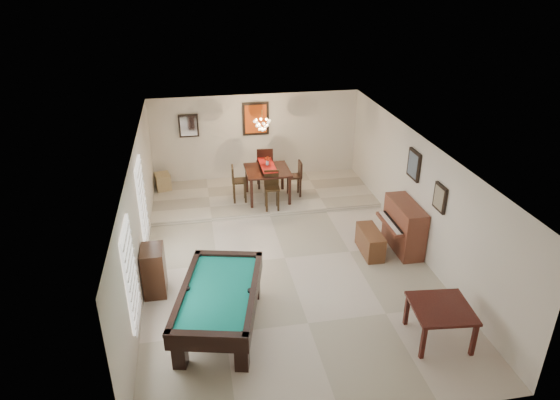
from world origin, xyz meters
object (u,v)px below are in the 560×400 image
object	(u,v)px
dining_chair_west	(239,184)
chandelier	(262,121)
pool_table	(220,309)
dining_chair_south	(272,191)
dining_chair_north	(264,167)
dining_chair_east	(294,179)
square_table	(439,323)
apothecary_chest	(154,271)
upright_piano	(399,227)
dining_table	(268,182)
piano_bench	(370,242)
corner_bench	(163,181)
flower_vase	(267,161)

from	to	relation	value
dining_chair_west	chandelier	bearing A→B (deg)	-61.82
pool_table	dining_chair_south	size ratio (longest dim) A/B	2.39
dining_chair_north	dining_chair_east	size ratio (longest dim) A/B	1.22
square_table	apothecary_chest	xyz separation A→B (m)	(-4.88, 2.31, 0.15)
dining_chair_south	chandelier	distance (m)	1.85
apothecary_chest	dining_chair_south	size ratio (longest dim) A/B	0.96
dining_chair_west	upright_piano	bearing A→B (deg)	-128.93
dining_chair_north	chandelier	distance (m)	1.57
apothecary_chest	dining_chair_east	xyz separation A→B (m)	(3.58, 3.69, 0.12)
apothecary_chest	dining_table	xyz separation A→B (m)	(2.84, 3.65, 0.11)
dining_chair_north	chandelier	xyz separation A→B (m)	(-0.12, -0.49, 1.48)
piano_bench	dining_chair_north	size ratio (longest dim) A/B	0.83
dining_table	dining_chair_south	distance (m)	0.67
dining_chair_south	corner_bench	world-z (taller)	dining_chair_south
piano_bench	dining_chair_north	xyz separation A→B (m)	(-1.81, 3.81, 0.44)
pool_table	corner_bench	bearing A→B (deg)	114.15
pool_table	dining_chair_south	bearing A→B (deg)	82.31
dining_table	dining_chair_north	xyz separation A→B (m)	(0.04, 0.79, 0.12)
pool_table	chandelier	bearing A→B (deg)	86.76
dining_chair_east	chandelier	world-z (taller)	chandelier
pool_table	square_table	size ratio (longest dim) A/B	2.45
pool_table	flower_vase	bearing A→B (deg)	85.00
dining_chair_west	dining_chair_east	xyz separation A→B (m)	(1.51, 0.07, -0.01)
flower_vase	chandelier	size ratio (longest dim) A/B	0.41
square_table	flower_vase	bearing A→B (deg)	108.90
upright_piano	dining_chair_north	distance (m)	4.50
dining_table	dining_chair_west	size ratio (longest dim) A/B	1.16
dining_chair_north	dining_chair_west	distance (m)	1.15
dining_chair_south	dining_chair_west	xyz separation A→B (m)	(-0.78, 0.63, -0.01)
dining_chair_south	dining_chair_north	bearing A→B (deg)	93.49
chandelier	upright_piano	bearing A→B (deg)	-51.31
piano_bench	dining_chair_west	bearing A→B (deg)	131.24
dining_table	flower_vase	size ratio (longest dim) A/B	4.67
upright_piano	apothecary_chest	distance (m)	5.41
pool_table	corner_bench	world-z (taller)	pool_table
dining_table	dining_chair_east	xyz separation A→B (m)	(0.74, 0.04, 0.01)
apothecary_chest	corner_bench	xyz separation A→B (m)	(0.02, 4.79, -0.15)
dining_table	chandelier	size ratio (longest dim) A/B	1.93
dining_chair_east	chandelier	xyz separation A→B (m)	(-0.82, 0.26, 1.59)
dining_chair_south	dining_chair_north	xyz separation A→B (m)	(0.03, 1.46, 0.09)
dining_chair_north	chandelier	size ratio (longest dim) A/B	2.00
upright_piano	chandelier	bearing A→B (deg)	128.69
corner_bench	pool_table	bearing A→B (deg)	-79.21
dining_table	flower_vase	xyz separation A→B (m)	(0.00, 0.00, 0.60)
apothecary_chest	dining_chair_east	world-z (taller)	dining_chair_east
dining_chair_south	dining_chair_west	world-z (taller)	dining_chair_south
piano_bench	corner_bench	xyz separation A→B (m)	(-4.67, 4.15, 0.06)
corner_bench	upright_piano	bearing A→B (deg)	-37.45
dining_chair_south	corner_bench	size ratio (longest dim) A/B	2.06
flower_vase	dining_chair_west	bearing A→B (deg)	-177.68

